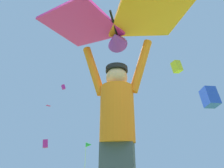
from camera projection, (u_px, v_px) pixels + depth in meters
kite_flyer_person at (117, 130)px, 1.80m from camera, size 0.81×0.41×1.92m
held_stunt_kite at (115, 25)px, 2.22m from camera, size 1.85×1.16×0.41m
distant_kite_magenta_low_left at (48, 105)px, 28.76m from camera, size 0.66×0.66×0.14m
distant_kite_magenta_far_center at (45, 144)px, 30.48m from camera, size 1.11×0.99×1.37m
distant_kite_blue_high_right at (210, 97)px, 13.09m from camera, size 0.96×1.13×1.47m
distant_kite_magenta_low_right at (63, 87)px, 33.11m from camera, size 0.88×0.68×0.94m
distant_kite_yellow_high_left at (177, 67)px, 19.89m from camera, size 1.17×0.99×1.35m
marker_flag at (88, 147)px, 9.30m from camera, size 0.30×0.24×1.76m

